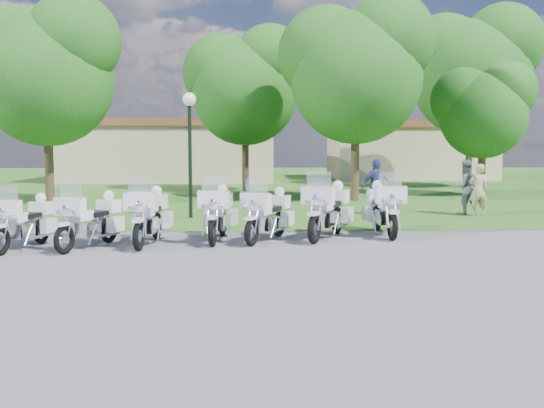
{
  "coord_description": "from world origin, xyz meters",
  "views": [
    {
      "loc": [
        -0.21,
        -13.76,
        2.41
      ],
      "look_at": [
        0.23,
        1.2,
        0.95
      ],
      "focal_mm": 40.0,
      "sensor_mm": 36.0,
      "label": 1
    }
  ],
  "objects_px": {
    "lamp_post": "(190,124)",
    "motorcycle_5": "(268,214)",
    "motorcycle_7": "(383,208)",
    "motorcycle_1": "(25,221)",
    "motorcycle_4": "(218,213)",
    "motorcycle_2": "(91,219)",
    "motorcycle_6": "(328,210)",
    "bystander_a": "(478,190)",
    "bystander_c": "(377,187)",
    "bystander_b": "(465,187)",
    "motorcycle_3": "(149,215)"
  },
  "relations": [
    {
      "from": "motorcycle_2",
      "to": "bystander_b",
      "type": "bearing_deg",
      "value": -128.98
    },
    {
      "from": "motorcycle_6",
      "to": "motorcycle_7",
      "type": "bearing_deg",
      "value": -135.54
    },
    {
      "from": "motorcycle_6",
      "to": "bystander_c",
      "type": "xyz_separation_m",
      "value": [
        2.33,
        5.24,
        0.22
      ]
    },
    {
      "from": "motorcycle_3",
      "to": "motorcycle_5",
      "type": "distance_m",
      "value": 2.95
    },
    {
      "from": "motorcycle_5",
      "to": "bystander_b",
      "type": "relative_size",
      "value": 1.17
    },
    {
      "from": "motorcycle_4",
      "to": "bystander_b",
      "type": "xyz_separation_m",
      "value": [
        8.22,
        5.47,
        0.25
      ]
    },
    {
      "from": "motorcycle_1",
      "to": "motorcycle_7",
      "type": "height_order",
      "value": "motorcycle_7"
    },
    {
      "from": "motorcycle_5",
      "to": "motorcycle_6",
      "type": "relative_size",
      "value": 0.91
    },
    {
      "from": "motorcycle_2",
      "to": "motorcycle_7",
      "type": "distance_m",
      "value": 7.56
    },
    {
      "from": "lamp_post",
      "to": "bystander_c",
      "type": "bearing_deg",
      "value": 6.96
    },
    {
      "from": "bystander_c",
      "to": "motorcycle_3",
      "type": "bearing_deg",
      "value": 30.37
    },
    {
      "from": "motorcycle_1",
      "to": "motorcycle_4",
      "type": "distance_m",
      "value": 4.58
    },
    {
      "from": "motorcycle_4",
      "to": "motorcycle_7",
      "type": "xyz_separation_m",
      "value": [
        4.39,
        0.86,
        0.02
      ]
    },
    {
      "from": "motorcycle_1",
      "to": "bystander_c",
      "type": "xyz_separation_m",
      "value": [
        9.61,
        6.62,
        0.32
      ]
    },
    {
      "from": "motorcycle_3",
      "to": "lamp_post",
      "type": "distance_m",
      "value": 5.84
    },
    {
      "from": "bystander_a",
      "to": "lamp_post",
      "type": "bearing_deg",
      "value": -1.56
    },
    {
      "from": "bystander_c",
      "to": "motorcycle_1",
      "type": "bearing_deg",
      "value": 23.19
    },
    {
      "from": "motorcycle_5",
      "to": "motorcycle_7",
      "type": "xyz_separation_m",
      "value": [
        3.13,
        0.92,
        0.05
      ]
    },
    {
      "from": "motorcycle_2",
      "to": "lamp_post",
      "type": "distance_m",
      "value": 6.49
    },
    {
      "from": "motorcycle_2",
      "to": "motorcycle_4",
      "type": "distance_m",
      "value": 3.1
    },
    {
      "from": "motorcycle_6",
      "to": "bystander_a",
      "type": "distance_m",
      "value": 7.33
    },
    {
      "from": "motorcycle_2",
      "to": "motorcycle_6",
      "type": "relative_size",
      "value": 0.92
    },
    {
      "from": "motorcycle_5",
      "to": "motorcycle_2",
      "type": "bearing_deg",
      "value": 37.32
    },
    {
      "from": "motorcycle_6",
      "to": "bystander_c",
      "type": "distance_m",
      "value": 5.73
    },
    {
      "from": "motorcycle_4",
      "to": "lamp_post",
      "type": "relative_size",
      "value": 0.6
    },
    {
      "from": "motorcycle_7",
      "to": "bystander_c",
      "type": "height_order",
      "value": "bystander_c"
    },
    {
      "from": "motorcycle_7",
      "to": "bystander_a",
      "type": "height_order",
      "value": "bystander_a"
    },
    {
      "from": "bystander_c",
      "to": "bystander_a",
      "type": "bearing_deg",
      "value": 158.56
    },
    {
      "from": "motorcycle_5",
      "to": "bystander_b",
      "type": "bearing_deg",
      "value": -116.56
    },
    {
      "from": "motorcycle_2",
      "to": "motorcycle_4",
      "type": "height_order",
      "value": "motorcycle_4"
    },
    {
      "from": "motorcycle_1",
      "to": "bystander_a",
      "type": "distance_m",
      "value": 14.29
    },
    {
      "from": "motorcycle_6",
      "to": "motorcycle_7",
      "type": "distance_m",
      "value": 1.65
    },
    {
      "from": "motorcycle_1",
      "to": "bystander_c",
      "type": "relative_size",
      "value": 1.17
    },
    {
      "from": "motorcycle_5",
      "to": "bystander_c",
      "type": "xyz_separation_m",
      "value": [
        3.9,
        5.61,
        0.29
      ]
    },
    {
      "from": "motorcycle_4",
      "to": "motorcycle_2",
      "type": "bearing_deg",
      "value": 23.22
    },
    {
      "from": "motorcycle_2",
      "to": "bystander_c",
      "type": "bearing_deg",
      "value": -120.17
    },
    {
      "from": "motorcycle_5",
      "to": "lamp_post",
      "type": "relative_size",
      "value": 0.54
    },
    {
      "from": "motorcycle_4",
      "to": "bystander_b",
      "type": "height_order",
      "value": "bystander_b"
    },
    {
      "from": "motorcycle_7",
      "to": "lamp_post",
      "type": "bearing_deg",
      "value": -35.63
    },
    {
      "from": "motorcycle_5",
      "to": "motorcycle_1",
      "type": "bearing_deg",
      "value": 34.99
    },
    {
      "from": "motorcycle_2",
      "to": "motorcycle_7",
      "type": "height_order",
      "value": "motorcycle_7"
    },
    {
      "from": "motorcycle_5",
      "to": "motorcycle_6",
      "type": "xyz_separation_m",
      "value": [
        1.57,
        0.37,
        0.07
      ]
    },
    {
      "from": "motorcycle_1",
      "to": "motorcycle_6",
      "type": "height_order",
      "value": "motorcycle_6"
    },
    {
      "from": "bystander_a",
      "to": "bystander_b",
      "type": "height_order",
      "value": "bystander_b"
    },
    {
      "from": "motorcycle_3",
      "to": "motorcycle_4",
      "type": "bearing_deg",
      "value": -158.21
    },
    {
      "from": "motorcycle_3",
      "to": "bystander_a",
      "type": "bearing_deg",
      "value": -147.65
    },
    {
      "from": "motorcycle_6",
      "to": "lamp_post",
      "type": "distance_m",
      "value": 6.46
    },
    {
      "from": "motorcycle_5",
      "to": "bystander_a",
      "type": "bearing_deg",
      "value": -120.38
    },
    {
      "from": "lamp_post",
      "to": "motorcycle_5",
      "type": "bearing_deg",
      "value": -63.02
    },
    {
      "from": "motorcycle_6",
      "to": "bystander_c",
      "type": "bearing_deg",
      "value": -89.11
    }
  ]
}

